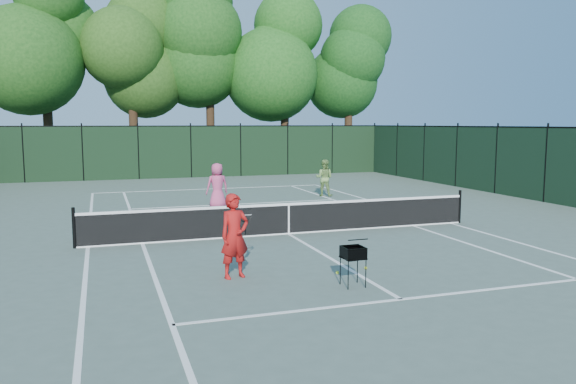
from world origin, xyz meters
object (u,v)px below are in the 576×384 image
object	(u,v)px
player_green	(324,178)
ball_hopper	(353,253)
player_pink	(217,186)
loose_ball_midcourt	(366,268)
loose_ball_near_cart	(337,272)
coach	(235,236)

from	to	relation	value
player_green	ball_hopper	distance (m)	13.82
player_pink	loose_ball_midcourt	size ratio (longest dim) A/B	25.25
player_pink	loose_ball_near_cart	xyz separation A→B (m)	(0.57, -9.95, -0.82)
coach	loose_ball_near_cart	xyz separation A→B (m)	(2.12, -0.44, -0.85)
ball_hopper	loose_ball_near_cart	distance (m)	1.11
ball_hopper	player_green	bearing A→B (deg)	63.63
player_green	loose_ball_midcourt	world-z (taller)	player_green
player_pink	loose_ball_midcourt	bearing A→B (deg)	91.09
loose_ball_midcourt	coach	bearing A→B (deg)	174.35
coach	loose_ball_midcourt	size ratio (longest dim) A/B	25.89
coach	player_green	xyz separation A→B (m)	(6.76, 11.65, -0.08)
coach	loose_ball_midcourt	distance (m)	3.00
player_pink	loose_ball_midcourt	xyz separation A→B (m)	(1.31, -9.79, -0.82)
player_green	coach	bearing A→B (deg)	94.72
player_green	loose_ball_midcourt	xyz separation A→B (m)	(-3.89, -11.93, -0.77)
loose_ball_midcourt	ball_hopper	bearing A→B (deg)	-127.38
loose_ball_near_cart	coach	bearing A→B (deg)	168.36
player_green	player_pink	bearing A→B (deg)	57.19
player_pink	coach	bearing A→B (deg)	74.17
ball_hopper	loose_ball_near_cart	world-z (taller)	ball_hopper
player_green	loose_ball_midcourt	size ratio (longest dim) A/B	23.62
loose_ball_near_cart	loose_ball_midcourt	distance (m)	0.76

